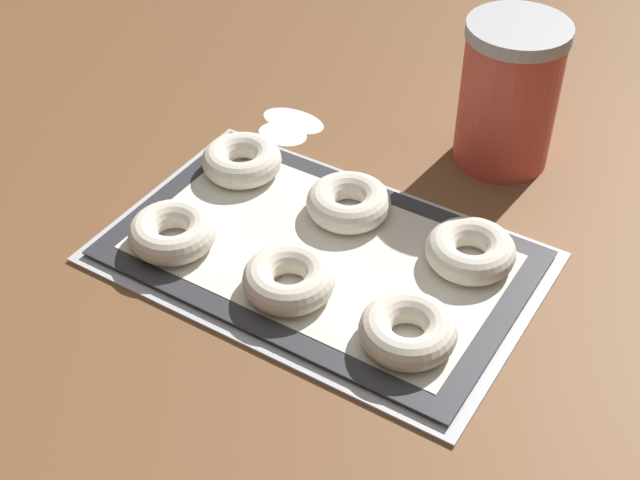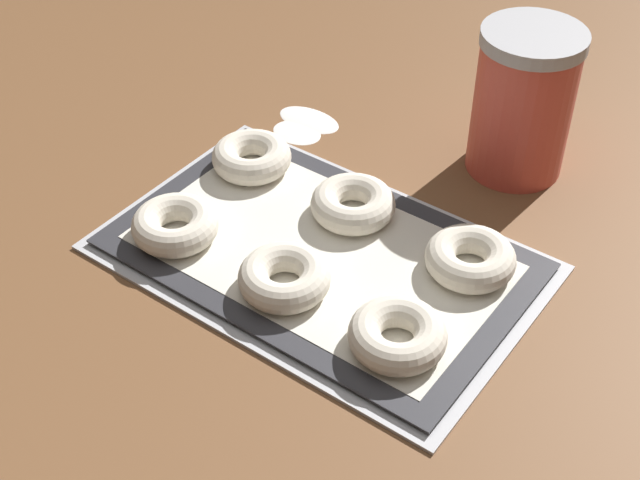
% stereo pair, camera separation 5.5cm
% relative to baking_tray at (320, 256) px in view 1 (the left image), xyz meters
% --- Properties ---
extents(ground_plane, '(2.80, 2.80, 0.00)m').
position_rel_baking_tray_xyz_m(ground_plane, '(-0.02, 0.01, -0.00)').
color(ground_plane, brown).
extents(baking_tray, '(0.46, 0.30, 0.01)m').
position_rel_baking_tray_xyz_m(baking_tray, '(0.00, 0.00, 0.00)').
color(baking_tray, silver).
rests_on(baking_tray, ground_plane).
extents(baking_mat, '(0.44, 0.27, 0.00)m').
position_rel_baking_tray_xyz_m(baking_mat, '(0.00, 0.00, 0.01)').
color(baking_mat, '#333338').
rests_on(baking_mat, baking_tray).
extents(bagel_front_left, '(0.10, 0.10, 0.03)m').
position_rel_baking_tray_xyz_m(bagel_front_left, '(-0.14, -0.07, 0.02)').
color(bagel_front_left, silver).
rests_on(bagel_front_left, baking_mat).
extents(bagel_front_center, '(0.10, 0.10, 0.03)m').
position_rel_baking_tray_xyz_m(bagel_front_center, '(0.01, -0.07, 0.02)').
color(bagel_front_center, silver).
rests_on(bagel_front_center, baking_mat).
extents(bagel_front_right, '(0.10, 0.10, 0.03)m').
position_rel_baking_tray_xyz_m(bagel_front_right, '(0.14, -0.07, 0.02)').
color(bagel_front_right, silver).
rests_on(bagel_front_right, baking_mat).
extents(bagel_back_left, '(0.10, 0.10, 0.03)m').
position_rel_baking_tray_xyz_m(bagel_back_left, '(-0.16, 0.07, 0.02)').
color(bagel_back_left, silver).
rests_on(bagel_back_left, baking_mat).
extents(bagel_back_center, '(0.10, 0.10, 0.03)m').
position_rel_baking_tray_xyz_m(bagel_back_center, '(-0.01, 0.07, 0.02)').
color(bagel_back_center, silver).
rests_on(bagel_back_center, baking_mat).
extents(bagel_back_right, '(0.10, 0.10, 0.03)m').
position_rel_baking_tray_xyz_m(bagel_back_right, '(0.14, 0.07, 0.02)').
color(bagel_back_right, silver).
rests_on(bagel_back_right, baking_mat).
extents(flour_canister, '(0.12, 0.12, 0.18)m').
position_rel_baking_tray_xyz_m(flour_canister, '(0.09, 0.28, 0.09)').
color(flour_canister, '#DB4C3D').
rests_on(flour_canister, ground_plane).
extents(flour_patch_near, '(0.07, 0.05, 0.00)m').
position_rel_baking_tray_xyz_m(flour_patch_near, '(-0.17, 0.18, -0.00)').
color(flour_patch_near, white).
rests_on(flour_patch_near, ground_plane).
extents(flour_patch_far, '(0.09, 0.05, 0.00)m').
position_rel_baking_tray_xyz_m(flour_patch_far, '(-0.17, 0.21, -0.00)').
color(flour_patch_far, white).
rests_on(flour_patch_far, ground_plane).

